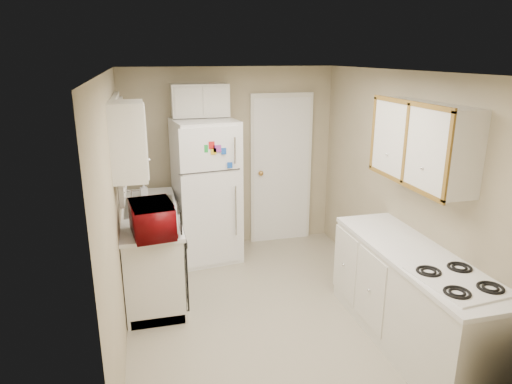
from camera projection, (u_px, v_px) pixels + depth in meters
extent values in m
plane|color=#BBB29C|center=(268.00, 313.00, 4.68)|extent=(3.80, 3.80, 0.00)
plane|color=white|center=(270.00, 71.00, 3.99)|extent=(3.80, 3.80, 0.00)
plane|color=tan|center=(116.00, 214.00, 4.01)|extent=(3.80, 3.80, 0.00)
plane|color=tan|center=(400.00, 191.00, 4.66)|extent=(3.80, 3.80, 0.00)
plane|color=tan|center=(230.00, 159.00, 6.10)|extent=(2.80, 2.80, 0.00)
plane|color=tan|center=(360.00, 303.00, 2.57)|extent=(2.80, 2.80, 0.00)
cube|color=silver|center=(153.00, 248.00, 5.13)|extent=(0.60, 1.80, 0.90)
cube|color=black|center=(184.00, 265.00, 4.63)|extent=(0.03, 0.58, 0.72)
cube|color=gray|center=(150.00, 210.00, 5.15)|extent=(0.54, 0.74, 0.16)
imported|color=maroon|center=(153.00, 220.00, 4.30)|extent=(0.59, 0.38, 0.37)
imported|color=white|center=(144.00, 190.00, 5.43)|extent=(0.09, 0.09, 0.19)
cube|color=silver|center=(120.00, 146.00, 4.87)|extent=(0.10, 0.98, 1.08)
cube|color=silver|center=(128.00, 141.00, 4.07)|extent=(0.30, 0.45, 0.70)
cube|color=white|center=(206.00, 191.00, 5.74)|extent=(0.82, 0.81, 1.79)
cube|color=silver|center=(200.00, 100.00, 5.63)|extent=(0.70, 0.30, 0.40)
cube|color=white|center=(281.00, 170.00, 6.28)|extent=(0.86, 0.06, 2.08)
cube|color=silver|center=(411.00, 299.00, 4.07)|extent=(0.60, 2.00, 0.90)
cube|color=white|center=(450.00, 339.00, 3.58)|extent=(0.58, 0.69, 0.79)
cube|color=silver|center=(422.00, 143.00, 3.99)|extent=(0.30, 1.20, 0.70)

